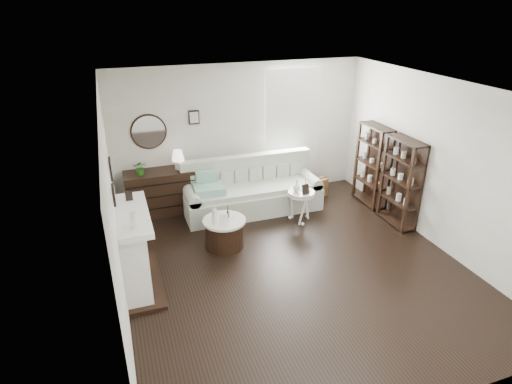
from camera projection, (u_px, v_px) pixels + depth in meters
name	position (u px, v px, depth m)	size (l,w,h in m)	color
room	(275.00, 118.00, 8.51)	(5.50, 5.50, 5.50)	black
fireplace	(134.00, 252.00, 5.98)	(0.50, 1.40, 1.84)	white
shelf_unit_far	(372.00, 166.00, 8.33)	(0.30, 0.80, 1.60)	black
shelf_unit_near	(401.00, 183.00, 7.56)	(0.30, 0.80, 1.60)	black
sofa	(251.00, 193.00, 8.29)	(2.62, 0.91, 1.02)	#A5AD9A
quilt	(209.00, 189.00, 7.81)	(0.55, 0.45, 0.14)	#2A9A6A
suitcase	(315.00, 189.00, 8.81)	(0.57, 0.19, 0.38)	brown
dresser	(161.00, 192.00, 8.08)	(1.28, 0.55, 0.86)	black
table_lamp	(178.00, 160.00, 7.94)	(0.23, 0.23, 0.37)	white
potted_plant	(140.00, 168.00, 7.71)	(0.25, 0.21, 0.27)	#225B1A
drum_table	(225.00, 233.00, 7.06)	(0.70, 0.70, 0.49)	black
pedestal_table	(301.00, 194.00, 7.74)	(0.49, 0.49, 0.60)	white
eiffel_drum	(228.00, 212.00, 6.98)	(0.12, 0.12, 0.20)	black
bottle_drum	(214.00, 215.00, 6.78)	(0.07, 0.07, 0.32)	silver
card_frame_drum	(224.00, 220.00, 6.76)	(0.14, 0.01, 0.19)	silver
eiffel_ped	(306.00, 185.00, 7.73)	(0.11, 0.11, 0.20)	black
flask_ped	(297.00, 185.00, 7.66)	(0.14, 0.14, 0.25)	silver
card_frame_ped	(306.00, 189.00, 7.57)	(0.14, 0.01, 0.19)	black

